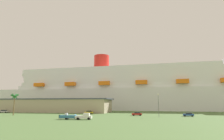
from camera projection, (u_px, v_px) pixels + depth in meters
ground_plane at (99, 113)px, 108.73m from camera, size 600.00×600.00×0.00m
cruise_ship at (148, 92)px, 148.89m from camera, size 278.79×61.71×52.40m
terminal_building at (53, 105)px, 116.88m from camera, size 74.00×24.97×8.15m
pickup_truck at (84, 116)px, 64.86m from camera, size 5.71×2.54×2.20m
small_boat_on_trailer at (70, 117)px, 65.25m from camera, size 7.66×2.24×2.15m
palm_tree at (15, 98)px, 88.01m from camera, size 3.78×3.65×9.81m
street_lamp at (158, 102)px, 76.44m from camera, size 0.56×0.56×9.32m
parked_car_yellow_taxi at (89, 112)px, 98.23m from camera, size 4.56×2.47×1.58m
parked_car_red_hatchback at (137, 114)px, 84.51m from camera, size 4.60×2.53×1.58m
parked_car_silver_sedan at (4, 111)px, 108.37m from camera, size 4.90×2.43×1.58m
parked_car_blue_suv at (189, 114)px, 79.45m from camera, size 4.66×2.74×1.58m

